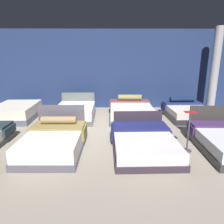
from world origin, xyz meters
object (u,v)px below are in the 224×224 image
Objects in this scene: bed_2 at (143,142)px; bed_5 at (75,112)px; price_sign at (188,136)px; bed_4 at (16,112)px; bed_6 at (131,111)px; bed_1 at (54,141)px; bed_7 at (187,112)px; support_pillar at (214,71)px.

bed_2 is 3.55m from bed_5.
bed_2 is 2.12× the size of price_sign.
bed_4 is 4.44m from bed_6.
bed_5 is 1.96× the size of price_sign.
bed_5 reaches higher than bed_4.
bed_4 is (-2.21, 2.84, 0.00)m from bed_1.
bed_7 is at bearing 2.07° from bed_6.
price_sign is 4.72m from support_pillar.
bed_7 is at bearing 70.15° from price_sign.
price_sign reaches higher than bed_7.
bed_6 is 3.14m from price_sign.
bed_2 is at bearing 175.00° from price_sign.
bed_1 is 3.36m from price_sign.
bed_1 is 3.60m from bed_4.
price_sign is at bearing -0.54° from bed_1.
bed_1 reaches higher than bed_7.
price_sign is at bearing -6.18° from bed_2.
bed_6 is 0.60× the size of support_pillar.
bed_2 is 3.60m from bed_7.
bed_5 is 4.37m from bed_7.
bed_1 is at bearing 179.03° from price_sign.
bed_5 is at bearing -170.45° from support_pillar.
bed_5 is at bearing 127.12° from bed_2.
price_sign is 0.29× the size of support_pillar.
support_pillar is at bearing 45.81° from bed_2.
bed_2 reaches higher than bed_4.
bed_5 is 2.16m from bed_6.
bed_1 is 3.63m from bed_6.
bed_1 is 0.98× the size of bed_5.
bed_6 is at bearing -165.48° from support_pillar.
bed_4 is 2.28m from bed_5.
bed_1 is 7.04m from support_pillar.
bed_6 reaches higher than bed_2.
bed_7 is 1.90× the size of price_sign.
bed_5 is at bearing 89.11° from bed_1.
bed_4 is 1.07× the size of bed_7.
bed_1 is 1.92× the size of price_sign.
bed_6 reaches higher than bed_7.
bed_2 is 0.62× the size of support_pillar.
bed_2 is 5.34m from support_pillar.
bed_1 reaches higher than bed_5.
price_sign is at bearing -29.62° from bed_4.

